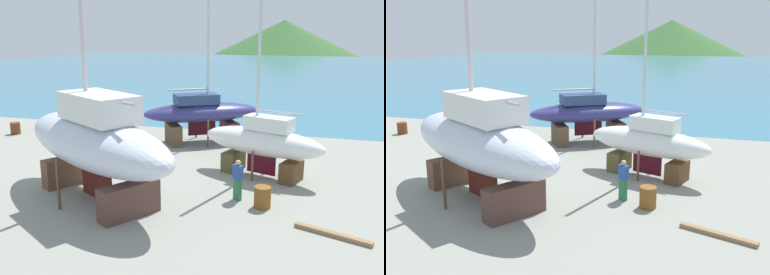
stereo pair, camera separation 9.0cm
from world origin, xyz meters
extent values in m
plane|color=gray|center=(0.00, -3.15, 0.00)|extent=(48.29, 48.29, 0.00)
cube|color=teal|center=(0.00, 61.37, 0.00)|extent=(128.68, 104.90, 0.01)
cone|color=#36612F|center=(-4.53, 166.73, 0.00)|extent=(98.77, 98.77, 23.76)
cube|color=brown|center=(-0.29, -3.58, 0.64)|extent=(1.87, 2.42, 1.28)
cube|color=brown|center=(3.82, -6.13, 0.64)|extent=(1.87, 2.42, 1.28)
cylinder|color=brown|center=(0.89, -6.27, 1.01)|extent=(0.12, 0.12, 2.03)
cylinder|color=brown|center=(2.64, -3.44, 1.01)|extent=(0.12, 0.12, 2.03)
ellipsoid|color=silver|center=(1.77, -4.85, 2.45)|extent=(9.80, 7.66, 2.12)
cube|color=#521B14|center=(1.77, -4.85, 0.65)|extent=(2.01, 1.29, 1.48)
cube|color=silver|center=(2.18, -5.11, 3.93)|extent=(3.91, 3.37, 1.06)
cylinder|color=silver|center=(2.79, -5.49, 4.30)|extent=(2.94, 1.89, 0.12)
cube|color=brown|center=(5.04, 6.47, 0.63)|extent=(1.61, 2.01, 1.27)
cube|color=brown|center=(1.92, 4.54, 0.63)|extent=(1.61, 2.01, 1.27)
cylinder|color=brown|center=(2.79, 6.63, 0.84)|extent=(0.12, 0.12, 1.69)
cylinder|color=brown|center=(4.18, 4.38, 0.84)|extent=(0.12, 0.12, 1.69)
ellipsoid|color=navy|center=(3.48, 5.51, 1.93)|extent=(7.51, 5.90, 1.21)
cube|color=#460F1A|center=(3.48, 5.51, 0.90)|extent=(1.54, 0.99, 0.84)
cube|color=navy|center=(3.17, 5.31, 2.77)|extent=(3.01, 2.62, 0.60)
cylinder|color=#B5C9C0|center=(3.79, 5.70, 7.63)|extent=(0.16, 0.16, 10.32)
cylinder|color=silver|center=(2.70, 5.03, 3.37)|extent=(2.24, 1.44, 0.11)
cube|color=brown|center=(6.47, 0.55, 0.48)|extent=(1.10, 1.48, 0.97)
cube|color=brown|center=(9.38, -0.48, 0.48)|extent=(1.10, 1.48, 0.97)
cylinder|color=brown|center=(7.62, -0.82, 0.71)|extent=(0.12, 0.12, 1.43)
cylinder|color=brown|center=(8.22, 0.89, 0.71)|extent=(0.12, 0.12, 1.43)
ellipsoid|color=white|center=(7.92, 0.04, 1.69)|extent=(6.37, 3.61, 1.32)
cube|color=#55101D|center=(7.92, 0.04, 0.57)|extent=(1.42, 0.57, 0.92)
cube|color=silver|center=(8.21, -0.07, 2.62)|extent=(2.43, 1.67, 0.66)
cylinder|color=silver|center=(7.63, 0.14, 6.41)|extent=(0.15, 0.15, 8.25)
cylinder|color=#B5BAC2|center=(8.65, -0.22, 3.19)|extent=(2.07, 0.82, 0.10)
cube|color=#297044|center=(7.39, -3.35, 0.46)|extent=(0.38, 0.38, 0.92)
cube|color=#274894|center=(7.39, -3.35, 1.21)|extent=(0.48, 0.48, 0.58)
sphere|color=tan|center=(7.39, -3.35, 1.61)|extent=(0.22, 0.22, 0.22)
cylinder|color=brown|center=(-9.32, 4.12, 0.40)|extent=(0.66, 0.66, 0.79)
cylinder|color=brown|center=(8.49, -3.85, 0.43)|extent=(0.86, 0.86, 0.86)
cylinder|color=#2A4D6B|center=(-3.40, 3.59, 0.40)|extent=(0.74, 0.74, 0.79)
cube|color=olive|center=(11.10, -5.67, 0.08)|extent=(2.58, 1.13, 0.15)
cube|color=brown|center=(-4.03, 3.33, 0.09)|extent=(1.22, 1.24, 0.18)
cube|color=brown|center=(-2.37, 1.30, 0.10)|extent=(1.85, 0.84, 0.19)
camera|label=1|loc=(10.29, -19.82, 6.73)|focal=40.08mm
camera|label=2|loc=(10.37, -19.80, 6.73)|focal=40.08mm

